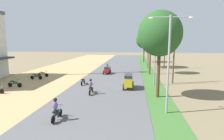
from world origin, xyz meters
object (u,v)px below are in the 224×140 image
(utility_pole_near, at_px, (165,45))
(motorbike_ahead_second, at_px, (91,87))
(median_tree_nearest, at_px, (160,34))
(car_sedan_red, at_px, (107,70))
(median_tree_second, at_px, (151,28))
(streetlamp_farthest, at_px, (143,46))
(utility_pole_far, at_px, (174,52))
(streetlamp_near, at_px, (169,58))
(median_tree_third, at_px, (148,36))
(car_van_yellow, at_px, (128,81))
(median_tree_fourth, at_px, (144,40))
(streetlamp_far, at_px, (148,47))
(motorbike_foreground_rider, at_px, (56,110))
(parked_motorbike_fifth, at_px, (43,74))
(motorbike_ahead_third, at_px, (83,81))
(parked_motorbike_third, at_px, (15,83))
(motorbike_ahead_fourth, at_px, (108,66))
(parked_motorbike_fourth, at_px, (36,76))
(streetlamp_mid, at_px, (155,48))

(utility_pole_near, height_order, motorbike_ahead_second, utility_pole_near)
(median_tree_nearest, relative_size, car_sedan_red, 3.73)
(median_tree_second, xyz_separation_m, streetlamp_farthest, (-0.04, 26.19, -3.54))
(utility_pole_far, bearing_deg, utility_pole_near, 86.33)
(streetlamp_near, distance_m, utility_pole_far, 11.23)
(median_tree_third, height_order, utility_pole_near, utility_pole_near)
(median_tree_nearest, bearing_deg, car_van_yellow, 135.04)
(median_tree_second, xyz_separation_m, utility_pole_near, (3.37, 6.51, -2.87))
(median_tree_third, relative_size, median_tree_fourth, 1.14)
(median_tree_fourth, relative_size, motorbike_ahead_second, 4.56)
(median_tree_second, height_order, streetlamp_far, median_tree_second)
(utility_pole_far, relative_size, motorbike_foreground_rider, 4.48)
(motorbike_foreground_rider, bearing_deg, median_tree_third, 73.92)
(motorbike_foreground_rider, height_order, motorbike_ahead_second, same)
(parked_motorbike_fifth, relative_size, utility_pole_far, 0.22)
(car_sedan_red, distance_m, motorbike_ahead_third, 8.64)
(parked_motorbike_third, xyz_separation_m, median_tree_second, (16.94, 11.40, 7.23))
(streetlamp_near, bearing_deg, median_tree_fourth, 90.18)
(utility_pole_near, xyz_separation_m, motorbike_ahead_second, (-10.45, -19.74, -4.06))
(median_tree_third, xyz_separation_m, utility_pole_far, (2.38, -14.71, -2.50))
(median_tree_second, relative_size, motorbike_ahead_fourth, 5.37)
(motorbike_ahead_second, bearing_deg, car_van_yellow, 36.45)
(median_tree_third, bearing_deg, utility_pole_far, -80.82)
(parked_motorbike_fourth, xyz_separation_m, car_sedan_red, (9.52, 6.14, 0.19))
(median_tree_third, relative_size, streetlamp_near, 1.27)
(utility_pole_far, bearing_deg, car_van_yellow, -147.13)
(median_tree_fourth, distance_m, utility_pole_far, 25.42)
(motorbike_ahead_second, distance_m, motorbike_ahead_third, 4.66)
(motorbike_foreground_rider, relative_size, motorbike_ahead_second, 1.00)
(streetlamp_mid, relative_size, car_sedan_red, 3.67)
(median_tree_second, bearing_deg, motorbike_ahead_third, -135.18)
(parked_motorbike_third, relative_size, parked_motorbike_fourth, 1.00)
(parked_motorbike_fifth, height_order, motorbike_ahead_fourth, motorbike_ahead_fourth)
(motorbike_ahead_second, relative_size, motorbike_ahead_third, 1.00)
(median_tree_nearest, bearing_deg, motorbike_ahead_fourth, 111.93)
(median_tree_second, height_order, motorbike_ahead_fourth, median_tree_second)
(utility_pole_far, bearing_deg, streetlamp_farthest, 94.46)
(parked_motorbike_fifth, bearing_deg, utility_pole_far, -6.11)
(parked_motorbike_third, distance_m, median_tree_nearest, 17.79)
(median_tree_third, xyz_separation_m, streetlamp_mid, (-0.19, -16.12, -1.91))
(parked_motorbike_fifth, distance_m, streetlamp_near, 21.58)
(parked_motorbike_fourth, distance_m, median_tree_third, 23.30)
(parked_motorbike_fourth, bearing_deg, median_tree_third, 41.17)
(car_van_yellow, bearing_deg, parked_motorbike_fifth, 156.89)
(median_tree_fourth, distance_m, streetlamp_mid, 26.65)
(streetlamp_far, xyz_separation_m, motorbike_ahead_third, (-9.08, -14.49, -3.88))
(median_tree_third, height_order, motorbike_foreground_rider, median_tree_third)
(median_tree_nearest, distance_m, median_tree_second, 13.51)
(motorbike_foreground_rider, bearing_deg, utility_pole_far, 51.89)
(motorbike_ahead_second, height_order, motorbike_ahead_third, motorbike_ahead_second)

